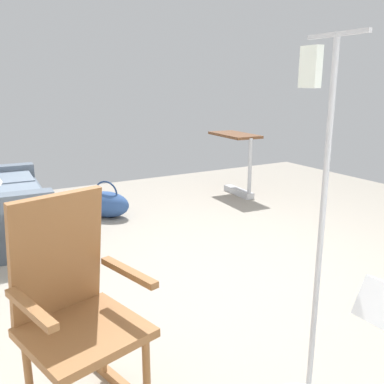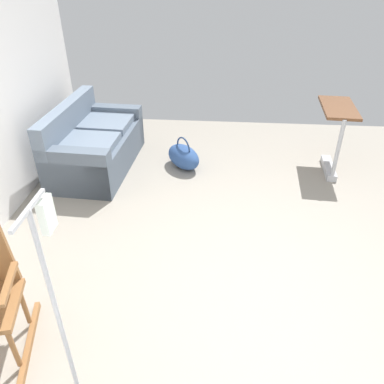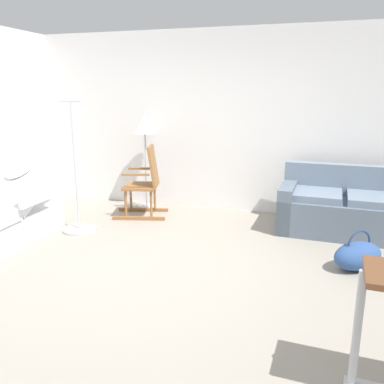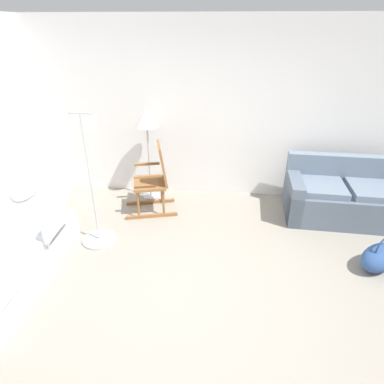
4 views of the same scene
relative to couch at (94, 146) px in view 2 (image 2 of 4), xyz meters
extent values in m
plane|color=gray|center=(-1.88, -1.83, -0.31)|extent=(7.20, 7.20, 0.00)
cube|color=slate|center=(0.00, -0.03, -0.08)|extent=(1.64, 0.94, 0.45)
cube|color=slate|center=(-0.37, -0.05, 0.18)|extent=(0.71, 0.68, 0.10)
cube|color=slate|center=(0.36, -0.09, 0.18)|extent=(0.71, 0.68, 0.10)
cube|color=slate|center=(0.02, 0.31, 0.34)|extent=(1.61, 0.25, 0.40)
cube|color=slate|center=(-0.71, 0.01, -0.01)|extent=(0.23, 0.86, 0.60)
cube|color=slate|center=(0.71, -0.07, -0.01)|extent=(0.23, 0.86, 0.60)
cube|color=brown|center=(-2.77, -0.30, -0.28)|extent=(0.75, 0.23, 0.05)
cylinder|color=brown|center=(-2.95, -0.32, -0.06)|extent=(0.04, 0.04, 0.40)
cylinder|color=brown|center=(-2.60, -0.23, -0.06)|extent=(0.04, 0.04, 0.40)
cube|color=brown|center=(-2.78, -0.32, 0.36)|extent=(0.39, 0.14, 0.03)
cube|color=#B2B5BA|center=(0.13, -3.10, -0.27)|extent=(0.61, 0.16, 0.08)
cylinder|color=black|center=(-0.13, -3.08, -0.28)|extent=(0.07, 0.07, 0.06)
cylinder|color=black|center=(0.39, -3.11, -0.28)|extent=(0.07, 0.07, 0.06)
cylinder|color=#B2B5BA|center=(-0.13, -3.08, 0.14)|extent=(0.05, 0.05, 0.74)
cube|color=brown|center=(0.27, -3.10, 0.51)|extent=(0.82, 0.45, 0.04)
ellipsoid|color=#2D4C84|center=(0.08, -1.17, -0.16)|extent=(0.64, 0.60, 0.30)
torus|color=navy|center=(0.08, -1.17, -0.03)|extent=(0.24, 0.21, 0.30)
cylinder|color=#B2B5BA|center=(-3.34, -0.94, 0.55)|extent=(0.02, 0.02, 1.65)
cube|color=#B2B5BA|center=(-3.34, -0.94, 1.37)|extent=(0.28, 0.02, 0.02)
cube|color=white|center=(-3.22, -0.94, 1.26)|extent=(0.09, 0.04, 0.16)
camera|label=1|loc=(-4.46, 0.32, 1.20)|focal=39.28mm
camera|label=2|loc=(-4.46, -1.65, 2.21)|focal=35.96mm
camera|label=3|loc=(-0.46, -5.33, 1.49)|focal=37.37mm
camera|label=4|loc=(-1.78, -4.39, 2.24)|focal=30.82mm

